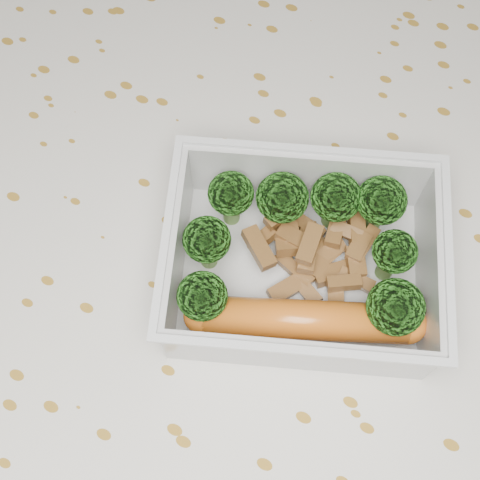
% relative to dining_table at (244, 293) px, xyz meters
% --- Properties ---
extents(ground_plane, '(4.00, 4.00, 0.00)m').
position_rel_dining_table_xyz_m(ground_plane, '(0.00, 0.00, -0.67)').
color(ground_plane, olive).
rests_on(ground_plane, ground).
extents(dining_table, '(1.40, 0.90, 0.75)m').
position_rel_dining_table_xyz_m(dining_table, '(0.00, 0.00, 0.00)').
color(dining_table, brown).
rests_on(dining_table, ground).
extents(tablecloth, '(1.46, 0.96, 0.19)m').
position_rel_dining_table_xyz_m(tablecloth, '(0.00, 0.00, 0.05)').
color(tablecloth, silver).
rests_on(tablecloth, dining_table).
extents(lunch_container, '(0.20, 0.18, 0.06)m').
position_rel_dining_table_xyz_m(lunch_container, '(0.04, -0.00, 0.11)').
color(lunch_container, silver).
rests_on(lunch_container, tablecloth).
extents(broccoli_florets, '(0.15, 0.14, 0.05)m').
position_rel_dining_table_xyz_m(broccoli_florets, '(0.04, 0.01, 0.13)').
color(broccoli_florets, '#608C3F').
rests_on(broccoli_florets, lunch_container).
extents(meat_pile, '(0.09, 0.08, 0.03)m').
position_rel_dining_table_xyz_m(meat_pile, '(0.04, 0.01, 0.10)').
color(meat_pile, brown).
rests_on(meat_pile, lunch_container).
extents(sausage, '(0.14, 0.07, 0.02)m').
position_rel_dining_table_xyz_m(sausage, '(0.06, -0.03, 0.11)').
color(sausage, '#CA6219').
rests_on(sausage, lunch_container).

